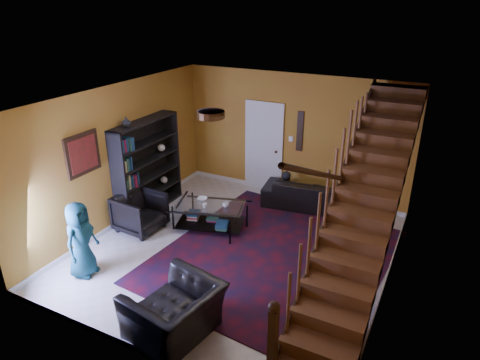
% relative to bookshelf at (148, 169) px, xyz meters
% --- Properties ---
extents(floor, '(5.50, 5.50, 0.00)m').
position_rel_bookshelf_xyz_m(floor, '(2.40, -0.60, -0.96)').
color(floor, beige).
rests_on(floor, ground).
extents(room, '(5.50, 5.50, 5.50)m').
position_rel_bookshelf_xyz_m(room, '(1.07, 0.73, -0.91)').
color(room, '#B08A27').
rests_on(room, ground).
extents(staircase, '(0.95, 5.02, 3.18)m').
position_rel_bookshelf_xyz_m(staircase, '(4.53, -0.60, 0.43)').
color(staircase, brown).
rests_on(staircase, floor).
extents(bookshelf, '(0.35, 1.80, 2.00)m').
position_rel_bookshelf_xyz_m(bookshelf, '(0.00, 0.00, 0.00)').
color(bookshelf, black).
rests_on(bookshelf, floor).
extents(door, '(0.82, 0.05, 2.05)m').
position_rel_bookshelf_xyz_m(door, '(1.70, 2.12, 0.06)').
color(door, silver).
rests_on(door, floor).
extents(framed_picture, '(0.04, 0.74, 0.74)m').
position_rel_bookshelf_xyz_m(framed_picture, '(-0.17, -1.50, 0.79)').
color(framed_picture, maroon).
rests_on(framed_picture, room).
extents(wall_hanging, '(0.14, 0.03, 0.90)m').
position_rel_bookshelf_xyz_m(wall_hanging, '(2.55, 2.13, 0.59)').
color(wall_hanging, black).
rests_on(wall_hanging, room).
extents(ceiling_fixture, '(0.40, 0.40, 0.10)m').
position_rel_bookshelf_xyz_m(ceiling_fixture, '(2.40, -1.40, 1.78)').
color(ceiling_fixture, '#3F2814').
rests_on(ceiling_fixture, room).
extents(rug, '(4.02, 4.50, 0.02)m').
position_rel_bookshelf_xyz_m(rug, '(3.08, -0.45, -0.95)').
color(rug, '#470C18').
rests_on(rug, floor).
extents(sofa, '(2.24, 1.12, 0.63)m').
position_rel_bookshelf_xyz_m(sofa, '(3.08, 1.70, -0.65)').
color(sofa, black).
rests_on(sofa, floor).
extents(armchair_left, '(0.90, 0.88, 0.77)m').
position_rel_bookshelf_xyz_m(armchair_left, '(0.35, -0.78, -0.58)').
color(armchair_left, black).
rests_on(armchair_left, floor).
extents(armchair_right, '(1.20, 1.32, 0.76)m').
position_rel_bookshelf_xyz_m(armchair_right, '(2.62, -2.85, -0.59)').
color(armchair_right, black).
rests_on(armchair_right, floor).
extents(person_adult_a, '(0.45, 0.32, 1.17)m').
position_rel_bookshelf_xyz_m(person_adult_a, '(2.43, 1.75, -0.83)').
color(person_adult_a, black).
rests_on(person_adult_a, sofa).
extents(person_adult_b, '(0.60, 0.48, 1.15)m').
position_rel_bookshelf_xyz_m(person_adult_b, '(3.90, 1.75, -0.84)').
color(person_adult_b, black).
rests_on(person_adult_b, sofa).
extents(person_child, '(0.50, 0.69, 1.31)m').
position_rel_bookshelf_xyz_m(person_child, '(0.45, -2.37, -0.31)').
color(person_child, '#184B5B').
rests_on(person_child, armchair_left).
extents(coffee_table, '(1.51, 1.15, 0.51)m').
position_rel_bookshelf_xyz_m(coffee_table, '(1.55, -0.12, -0.66)').
color(coffee_table, black).
rests_on(coffee_table, floor).
extents(cup_a, '(0.14, 0.14, 0.10)m').
position_rel_bookshelf_xyz_m(cup_a, '(1.86, -0.03, -0.41)').
color(cup_a, '#999999').
rests_on(cup_a, coffee_table).
extents(cup_b, '(0.10, 0.10, 0.09)m').
position_rel_bookshelf_xyz_m(cup_b, '(1.51, -0.24, -0.41)').
color(cup_b, '#999999').
rests_on(cup_b, coffee_table).
extents(bowl, '(0.25, 0.25, 0.05)m').
position_rel_bookshelf_xyz_m(bowl, '(1.29, 0.02, -0.43)').
color(bowl, '#999999').
rests_on(bowl, coffee_table).
extents(vase, '(0.18, 0.18, 0.19)m').
position_rel_bookshelf_xyz_m(vase, '(-0.00, -0.50, 1.13)').
color(vase, '#999999').
rests_on(vase, bookshelf).
extents(popcorn_bucket, '(0.17, 0.17, 0.15)m').
position_rel_bookshelf_xyz_m(popcorn_bucket, '(0.37, -2.36, -0.87)').
color(popcorn_bucket, red).
rests_on(popcorn_bucket, rug).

